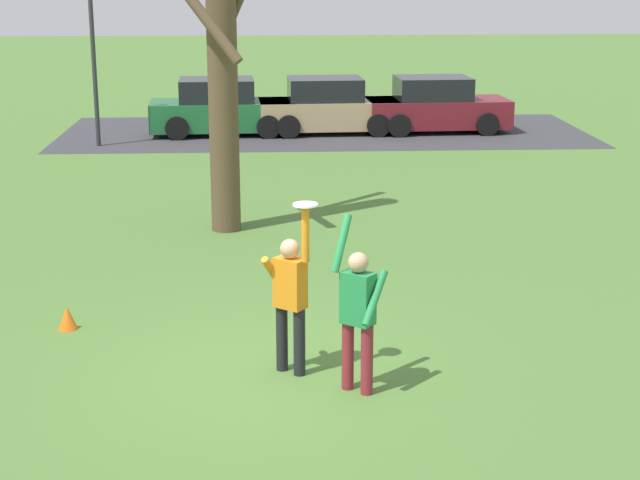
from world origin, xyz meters
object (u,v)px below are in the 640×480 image
person_catcher (290,294)px  lamppost_by_lot (93,49)px  parked_car_green (221,109)px  parked_car_tan (329,108)px  bare_tree_tall (220,52)px  field_cone_orange (67,318)px  frisbee_disc (305,205)px  person_defender (358,310)px  parked_car_maroon (436,107)px

person_catcher → lamppost_by_lot: (-4.81, 15.83, 1.60)m
parked_car_green → parked_car_tan: bearing=-0.9°
parked_car_tan → bare_tree_tall: (-2.58, -10.98, 2.51)m
bare_tree_tall → field_cone_orange: size_ratio=20.52×
frisbee_disc → bare_tree_tall: (-1.23, 6.89, 1.14)m
bare_tree_tall → parked_car_green: bearing=92.8°
bare_tree_tall → lamppost_by_lot: bearing=112.5°
parked_car_tan → parked_car_green: bearing=179.1°
field_cone_orange → parked_car_green: bearing=85.1°
person_catcher → lamppost_by_lot: 16.63m
lamppost_by_lot → field_cone_orange: size_ratio=13.31×
parked_car_green → parked_car_tan: (3.11, 0.10, 0.00)m
person_defender → lamppost_by_lot: size_ratio=0.48×
person_defender → frisbee_disc: frisbee_disc is taller
person_defender → bare_tree_tall: 7.89m
bare_tree_tall → lamppost_by_lot: 9.85m
person_defender → bare_tree_tall: bearing=-37.8°
person_defender → field_cone_orange: bearing=7.5°
person_catcher → lamppost_by_lot: lamppost_by_lot is taller
person_defender → parked_car_tan: bearing=-54.0°
bare_tree_tall → frisbee_disc: bearing=-79.9°
parked_car_tan → field_cone_orange: 16.73m
person_defender → parked_car_maroon: size_ratio=0.49×
person_defender → frisbee_disc: (-0.57, 0.45, 1.11)m
parked_car_green → parked_car_tan: 3.11m
person_defender → field_cone_orange: (-3.69, 2.21, -0.82)m
parked_car_tan → bare_tree_tall: bearing=-106.0°
bare_tree_tall → field_cone_orange: bearing=-110.3°
parked_car_green → field_cone_orange: (-1.37, -16.01, -0.57)m
parked_car_maroon → bare_tree_tall: 12.68m
person_catcher → bare_tree_tall: 7.19m
parked_car_green → lamppost_by_lot: lamppost_by_lot is taller
parked_car_tan → field_cone_orange: parked_car_tan is taller
person_catcher → parked_car_green: 17.70m
frisbee_disc → parked_car_maroon: frisbee_disc is taller
parked_car_maroon → lamppost_by_lot: size_ratio=0.98×
person_catcher → field_cone_orange: person_catcher is taller
person_defender → bare_tree_tall: bare_tree_tall is taller
parked_car_green → parked_car_maroon: size_ratio=1.00×
parked_car_green → bare_tree_tall: size_ratio=0.64×
frisbee_disc → parked_car_tan: 17.97m
parked_car_tan → bare_tree_tall: size_ratio=0.64×
person_defender → parked_car_tan: person_defender is taller
bare_tree_tall → person_catcher: bearing=-81.1°
person_defender → frisbee_disc: size_ratio=7.15×
person_defender → bare_tree_tall: (-1.79, 7.34, 2.25)m
frisbee_disc → bare_tree_tall: bare_tree_tall is taller
parked_car_tan → parked_car_maroon: size_ratio=1.00×
frisbee_disc → parked_car_tan: frisbee_disc is taller
parked_car_maroon → frisbee_disc: bearing=-106.8°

